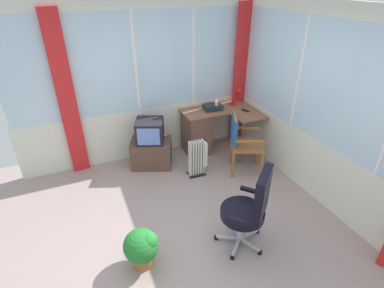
% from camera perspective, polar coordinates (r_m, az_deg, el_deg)
% --- Properties ---
extents(ground, '(4.85, 5.22, 0.06)m').
position_cam_1_polar(ground, '(3.77, -0.47, -17.95)').
color(ground, gray).
extents(north_window_panel, '(3.85, 0.07, 2.54)m').
position_cam_1_polar(north_window_panel, '(4.83, -10.60, 11.18)').
color(north_window_panel, silver).
rests_on(north_window_panel, ground).
extents(east_window_panel, '(0.07, 4.22, 2.54)m').
position_cam_1_polar(east_window_panel, '(4.04, 26.02, 4.90)').
color(east_window_panel, silver).
rests_on(east_window_panel, ground).
extents(curtain_north_left, '(0.25, 0.09, 2.44)m').
position_cam_1_polar(curtain_north_left, '(4.67, -23.08, 8.03)').
color(curtain_north_left, red).
rests_on(curtain_north_left, ground).
extents(curtain_corner, '(0.25, 0.09, 2.44)m').
position_cam_1_polar(curtain_corner, '(5.41, 9.34, 12.70)').
color(curtain_corner, red).
rests_on(curtain_corner, ground).
extents(desk, '(1.23, 0.91, 0.77)m').
position_cam_1_polar(desk, '(5.16, 1.59, 2.61)').
color(desk, brown).
rests_on(desk, ground).
extents(desk_lamp, '(0.22, 0.19, 0.32)m').
position_cam_1_polar(desk_lamp, '(5.29, 8.88, 9.48)').
color(desk_lamp, red).
rests_on(desk_lamp, desk).
extents(tv_remote, '(0.09, 0.16, 0.02)m').
position_cam_1_polar(tv_remote, '(5.12, 10.26, 6.41)').
color(tv_remote, black).
rests_on(tv_remote, desk).
extents(spray_bottle, '(0.06, 0.06, 0.22)m').
position_cam_1_polar(spray_bottle, '(5.05, 4.77, 7.60)').
color(spray_bottle, pink).
rests_on(spray_bottle, desk).
extents(paper_tray, '(0.32, 0.26, 0.09)m').
position_cam_1_polar(paper_tray, '(5.10, 4.02, 7.15)').
color(paper_tray, '#1F2726').
rests_on(paper_tray, desk).
extents(wooden_armchair, '(0.64, 0.64, 0.97)m').
position_cam_1_polar(wooden_armchair, '(4.60, 9.15, 1.43)').
color(wooden_armchair, '#945B2E').
rests_on(wooden_armchair, ground).
extents(office_chair, '(0.61, 0.61, 1.04)m').
position_cam_1_polar(office_chair, '(3.34, 11.31, -11.74)').
color(office_chair, '#B7B7BF').
rests_on(office_chair, ground).
extents(tv_on_stand, '(0.76, 0.65, 0.81)m').
position_cam_1_polar(tv_on_stand, '(4.84, -7.93, -0.38)').
color(tv_on_stand, brown).
rests_on(tv_on_stand, ground).
extents(space_heater, '(0.31, 0.18, 0.61)m').
position_cam_1_polar(space_heater, '(4.58, 1.16, -2.68)').
color(space_heater, silver).
rests_on(space_heater, ground).
extents(potted_plant, '(0.37, 0.37, 0.48)m').
position_cam_1_polar(potted_plant, '(3.32, -9.65, -18.99)').
color(potted_plant, '#9C5F31').
rests_on(potted_plant, ground).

